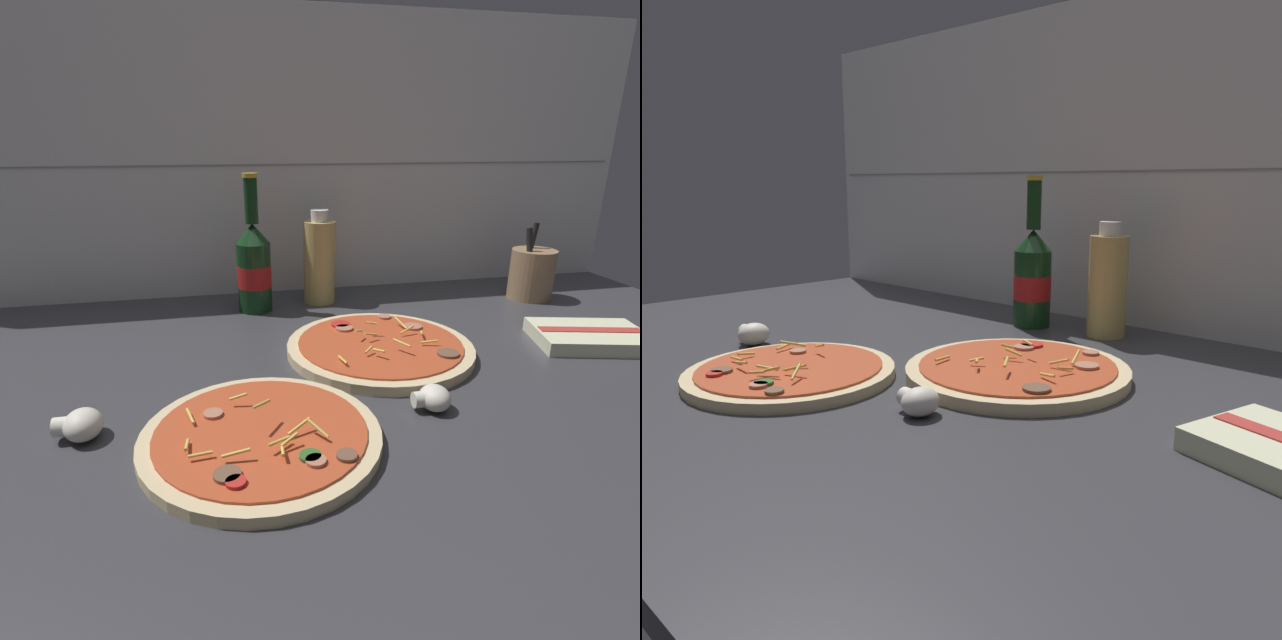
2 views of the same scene
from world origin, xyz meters
TOP-DOWN VIEW (x-y plane):
  - counter_slab at (0.00, 0.00)cm, footprint 160.00×90.00cm
  - tile_backsplash at (0.00, 45.50)cm, footprint 160.00×1.13cm
  - pizza_near at (-11.41, -14.48)cm, footprint 27.49×27.49cm
  - pizza_far at (9.91, 6.95)cm, footprint 29.92×29.92cm
  - beer_bottle at (-7.70, 32.70)cm, footprint 6.77×6.77cm
  - oil_bottle at (6.07, 35.42)cm, footprint 6.53×6.53cm
  - mushroom_left at (-31.62, -9.17)cm, footprint 5.33×5.07cm
  - mushroom_right at (10.79, -11.60)cm, footprint 4.88×4.65cm

SIDE VIEW (x-z plane):
  - counter_slab at x=0.00cm, z-range 0.00..2.50cm
  - pizza_near at x=-11.41cm, z-range 0.73..5.94cm
  - pizza_far at x=9.91cm, z-range 1.21..5.64cm
  - mushroom_right at x=10.79cm, z-range 2.50..5.75cm
  - mushroom_left at x=-31.62cm, z-range 2.50..6.05cm
  - oil_bottle at x=6.07cm, z-range 1.73..21.00cm
  - beer_bottle at x=-7.70cm, z-range -1.65..25.06cm
  - tile_backsplash at x=0.00cm, z-range 0.00..60.00cm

